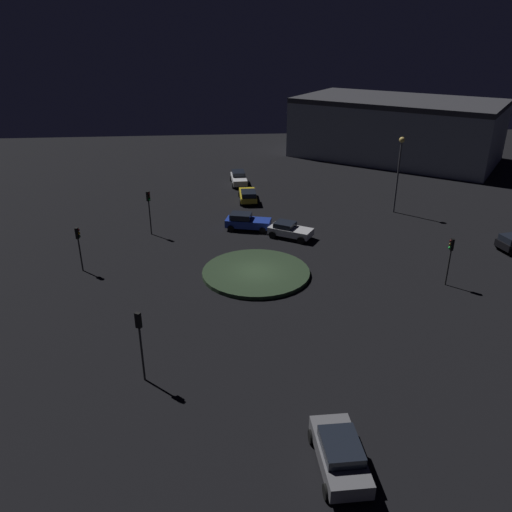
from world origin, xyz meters
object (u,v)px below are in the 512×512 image
at_px(car_yellow, 248,195).
at_px(streetlamp_northeast, 399,161).
at_px(traffic_light_northwest, 149,204).
at_px(traffic_light_southwest, 140,333).
at_px(traffic_light_west, 79,240).
at_px(car_silver, 290,230).
at_px(store_building, 396,129).
at_px(car_white, 239,178).
at_px(car_blue, 247,221).
at_px(car_grey, 340,453).
at_px(traffic_light_east, 450,252).

distance_m(car_yellow, streetlamp_northeast, 16.68).
bearing_deg(car_yellow, traffic_light_northwest, 133.07).
xyz_separation_m(traffic_light_southwest, traffic_light_west, (-6.51, 14.50, -0.42)).
bearing_deg(car_yellow, car_silver, -163.98).
bearing_deg(store_building, traffic_light_northwest, 77.08).
distance_m(car_white, car_silver, 18.47).
height_order(car_blue, car_white, car_blue).
height_order(traffic_light_west, store_building, store_building).
bearing_deg(car_yellow, car_white, 5.78).
distance_m(car_grey, traffic_light_southwest, 11.92).
bearing_deg(car_grey, streetlamp_northeast, 156.35).
bearing_deg(traffic_light_east, traffic_light_southwest, 35.79).
bearing_deg(streetlamp_northeast, traffic_light_west, -158.87).
height_order(car_blue, streetlamp_northeast, streetlamp_northeast).
bearing_deg(car_white, streetlamp_northeast, 50.98).
height_order(car_blue, store_building, store_building).
relative_size(car_grey, store_building, 0.14).
xyz_separation_m(traffic_light_southwest, traffic_light_east, (21.66, 9.48, -0.36)).
distance_m(car_white, traffic_light_northwest, 18.70).
bearing_deg(traffic_light_west, traffic_light_southwest, -57.85).
relative_size(car_yellow, traffic_light_west, 1.19).
bearing_deg(car_silver, traffic_light_southwest, -86.98).
bearing_deg(traffic_light_southwest, store_building, -1.79).
relative_size(traffic_light_northwest, streetlamp_northeast, 0.53).
xyz_separation_m(car_blue, traffic_light_southwest, (-7.37, -22.43, 2.27)).
height_order(car_grey, traffic_light_west, traffic_light_west).
distance_m(car_grey, car_blue, 29.54).
height_order(car_blue, traffic_light_northwest, traffic_light_northwest).
bearing_deg(traffic_light_west, car_blue, 37.72).
bearing_deg(car_blue, traffic_light_east, -27.23).
bearing_deg(store_building, car_blue, 85.68).
relative_size(traffic_light_southwest, store_building, 0.13).
xyz_separation_m(traffic_light_southwest, streetlamp_northeast, (23.35, 26.04, 2.42)).
bearing_deg(traffic_light_southwest, car_grey, -96.52).
distance_m(traffic_light_west, traffic_light_northwest, 8.86).
height_order(car_blue, traffic_light_west, traffic_light_west).
bearing_deg(car_silver, car_blue, 179.38).
xyz_separation_m(car_silver, traffic_light_southwest, (-11.20, -19.95, 2.32)).
xyz_separation_m(car_blue, car_silver, (3.83, -2.48, -0.05)).
height_order(car_white, car_silver, car_white).
distance_m(car_yellow, car_silver, 11.47).
distance_m(car_blue, car_white, 15.62).
bearing_deg(car_white, car_grey, 0.50).
relative_size(traffic_light_southwest, streetlamp_northeast, 0.55).
height_order(car_grey, streetlamp_northeast, streetlamp_northeast).
bearing_deg(traffic_light_east, car_yellow, -45.77).
distance_m(car_silver, store_building, 36.65).
xyz_separation_m(traffic_light_east, store_building, (10.01, 40.66, 1.56)).
distance_m(car_grey, car_white, 45.13).
distance_m(car_blue, store_building, 37.02).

